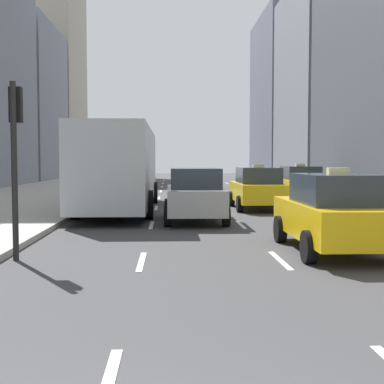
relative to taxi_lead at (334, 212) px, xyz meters
name	(u,v)px	position (x,y,z in m)	size (l,w,h in m)	color
sidewalk_left	(35,196)	(-11.00, 18.03, -0.81)	(8.00, 66.00, 0.15)	#ADAAA3
lane_markings	(216,202)	(-1.40, 14.03, -0.87)	(5.72, 56.00, 0.01)	white
taxi_lead	(334,212)	(0.00, 0.00, 0.00)	(2.02, 4.40, 1.87)	yellow
taxi_second	(299,183)	(2.80, 14.65, 0.00)	(2.02, 4.40, 1.87)	yellow
taxi_third	(257,188)	(0.00, 10.32, 0.00)	(2.02, 4.40, 1.87)	yellow
sedan_black_near	(195,195)	(-2.80, 5.97, 0.02)	(2.02, 4.43, 1.77)	#9EA0A5
city_bus	(120,166)	(-5.61, 10.00, 0.91)	(2.80, 11.61, 3.25)	#B7BCC1
traffic_light_pole	(15,141)	(-6.75, -0.62, 1.53)	(0.24, 0.42, 3.60)	black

